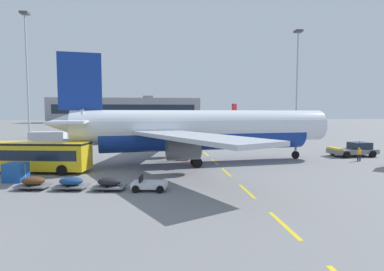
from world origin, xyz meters
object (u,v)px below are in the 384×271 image
(catering_truck, at_px, (54,142))
(apron_light_mast_far, at_px, (297,71))
(airliner_foreground, at_px, (202,129))
(baggage_train, at_px, (91,183))
(apron_light_mast_near, at_px, (27,62))
(apron_shuttle_bus, at_px, (28,155))
(pushback_tug, at_px, (354,150))
(uld_cargo_container, at_px, (16,172))
(ground_crew_worker, at_px, (359,154))
(airliner_mid_left, at_px, (246,119))

(catering_truck, relative_size, apron_light_mast_far, 0.27)
(airliner_foreground, distance_m, baggage_train, 15.75)
(catering_truck, height_order, apron_light_mast_near, apron_light_mast_near)
(baggage_train, bearing_deg, catering_truck, 114.74)
(apron_shuttle_bus, distance_m, apron_light_mast_near, 47.87)
(pushback_tug, distance_m, uld_cargo_container, 40.05)
(pushback_tug, xyz_separation_m, apron_light_mast_far, (7.59, 33.98, 15.18))
(apron_light_mast_near, bearing_deg, pushback_tug, -31.84)
(ground_crew_worker, xyz_separation_m, uld_cargo_container, (-36.49, -6.91, -0.15))
(uld_cargo_container, bearing_deg, apron_light_mast_near, 111.24)
(baggage_train, relative_size, uld_cargo_container, 6.70)
(airliner_foreground, height_order, catering_truck, airliner_foreground)
(baggage_train, height_order, apron_light_mast_far, apron_light_mast_far)
(ground_crew_worker, distance_m, apron_light_mast_near, 68.90)
(pushback_tug, relative_size, ground_crew_worker, 3.68)
(ground_crew_worker, bearing_deg, catering_truck, 163.52)
(baggage_train, xyz_separation_m, uld_cargo_container, (-7.07, 3.60, 0.27))
(airliner_foreground, distance_m, pushback_tug, 21.63)
(apron_shuttle_bus, bearing_deg, ground_crew_worker, 4.33)
(catering_truck, xyz_separation_m, apron_light_mast_far, (49.30, 26.24, 14.44))
(airliner_foreground, bearing_deg, apron_light_mast_near, 132.75)
(uld_cargo_container, distance_m, apron_light_mast_far, 66.15)
(airliner_foreground, bearing_deg, ground_crew_worker, -2.84)
(airliner_foreground, xyz_separation_m, pushback_tug, (21.20, 3.04, -3.05))
(airliner_mid_left, height_order, apron_light_mast_near, apron_light_mast_near)
(uld_cargo_container, bearing_deg, catering_truck, 99.66)
(uld_cargo_container, height_order, apron_light_mast_near, apron_light_mast_near)
(apron_light_mast_far, bearing_deg, catering_truck, -151.98)
(airliner_mid_left, xyz_separation_m, apron_shuttle_bus, (-48.90, -91.68, -1.26))
(apron_light_mast_near, xyz_separation_m, apron_light_mast_far, (63.98, -1.04, -1.37))
(apron_shuttle_bus, relative_size, apron_light_mast_far, 0.47)
(uld_cargo_container, xyz_separation_m, apron_light_mast_far, (46.13, 44.88, 15.28))
(airliner_foreground, relative_size, apron_light_mast_far, 1.34)
(airliner_mid_left, xyz_separation_m, apron_light_mast_far, (-2.13, -50.89, 13.07))
(pushback_tug, height_order, catering_truck, catering_truck)
(ground_crew_worker, bearing_deg, airliner_foreground, 177.16)
(airliner_foreground, xyz_separation_m, apron_light_mast_far, (28.79, 37.03, 12.13))
(airliner_foreground, height_order, airliner_mid_left, airliner_foreground)
(apron_shuttle_bus, relative_size, ground_crew_worker, 7.34)
(airliner_foreground, xyz_separation_m, apron_light_mast_near, (-35.18, 38.06, 13.50))
(airliner_mid_left, distance_m, baggage_train, 107.60)
(apron_light_mast_far, bearing_deg, apron_shuttle_bus, -138.91)
(uld_cargo_container, relative_size, apron_light_mast_near, 0.06)
(apron_shuttle_bus, relative_size, baggage_train, 1.05)
(ground_crew_worker, bearing_deg, pushback_tug, 62.93)
(apron_shuttle_bus, relative_size, apron_light_mast_near, 0.43)
(airliner_foreground, bearing_deg, apron_light_mast_far, 52.13)
(airliner_foreground, bearing_deg, baggage_train, -131.84)
(catering_truck, bearing_deg, pushback_tug, -10.52)
(airliner_foreground, relative_size, baggage_train, 2.98)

